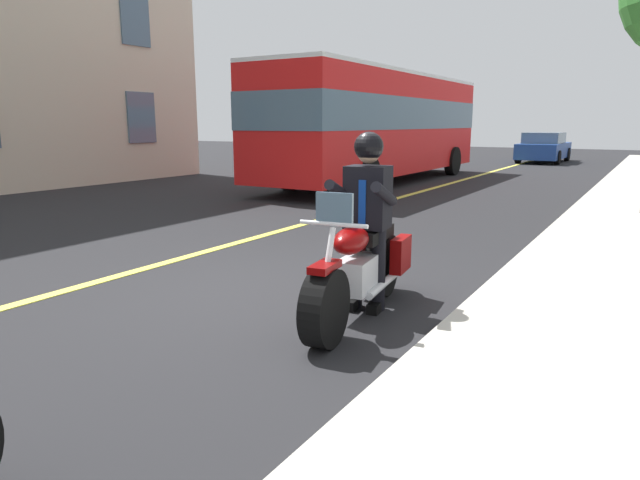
% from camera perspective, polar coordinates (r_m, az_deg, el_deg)
% --- Properties ---
extents(ground_plane, '(80.00, 80.00, 0.00)m').
position_cam_1_polar(ground_plane, '(6.06, -5.15, -5.59)').
color(ground_plane, black).
extents(lane_center_stripe, '(60.00, 0.16, 0.01)m').
position_cam_1_polar(lane_center_stripe, '(7.38, -17.76, -2.88)').
color(lane_center_stripe, '#E5DB4C').
rests_on(lane_center_stripe, ground_plane).
extents(motorcycle_main, '(2.22, 0.78, 1.26)m').
position_cam_1_polar(motorcycle_main, '(5.30, 4.13, -3.03)').
color(motorcycle_main, black).
rests_on(motorcycle_main, ground_plane).
extents(rider_main, '(0.67, 0.61, 1.74)m').
position_cam_1_polar(rider_main, '(5.36, 4.87, 3.50)').
color(rider_main, black).
rests_on(rider_main, ground_plane).
extents(bus_near, '(11.05, 2.70, 3.30)m').
position_cam_1_polar(bus_near, '(17.63, 6.17, 12.01)').
color(bus_near, red).
rests_on(bus_near, ground_plane).
extents(car_silver, '(4.60, 1.92, 1.40)m').
position_cam_1_polar(car_silver, '(28.82, 22.01, 8.79)').
color(car_silver, navy).
rests_on(car_silver, ground_plane).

